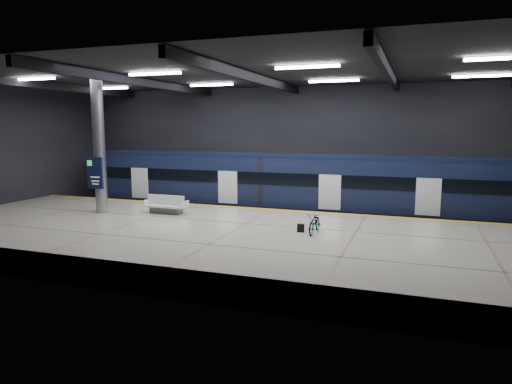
% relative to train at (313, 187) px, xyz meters
% --- Properties ---
extents(ground, '(30.00, 30.00, 0.00)m').
position_rel_train_xyz_m(ground, '(-1.71, -5.50, -2.06)').
color(ground, black).
rests_on(ground, ground).
extents(room_shell, '(30.10, 16.10, 8.05)m').
position_rel_train_xyz_m(room_shell, '(-1.71, -5.49, 3.66)').
color(room_shell, black).
rests_on(room_shell, ground).
extents(platform, '(30.00, 11.00, 1.10)m').
position_rel_train_xyz_m(platform, '(-1.71, -8.00, -1.51)').
color(platform, beige).
rests_on(platform, ground).
extents(safety_strip, '(30.00, 0.40, 0.01)m').
position_rel_train_xyz_m(safety_strip, '(-1.71, -2.75, -0.95)').
color(safety_strip, gold).
rests_on(safety_strip, platform).
extents(rails, '(30.00, 1.52, 0.16)m').
position_rel_train_xyz_m(rails, '(-1.71, 0.00, -1.98)').
color(rails, gray).
rests_on(rails, ground).
extents(train, '(29.40, 2.84, 3.79)m').
position_rel_train_xyz_m(train, '(0.00, 0.00, 0.00)').
color(train, black).
rests_on(train, ground).
extents(bench, '(2.18, 0.93, 0.96)m').
position_rel_train_xyz_m(bench, '(-6.43, -5.63, -0.62)').
color(bench, '#595B60').
rests_on(bench, platform).
extents(bicycle, '(0.63, 1.68, 0.88)m').
position_rel_train_xyz_m(bicycle, '(1.69, -7.36, -0.52)').
color(bicycle, '#99999E').
rests_on(bicycle, platform).
extents(pannier_bag, '(0.33, 0.23, 0.35)m').
position_rel_train_xyz_m(pannier_bag, '(1.09, -7.36, -0.78)').
color(pannier_bag, black).
rests_on(pannier_bag, platform).
extents(info_column, '(0.90, 0.78, 6.90)m').
position_rel_train_xyz_m(info_column, '(-9.71, -6.52, 2.40)').
color(info_column, '#9EA0A5').
rests_on(info_column, platform).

